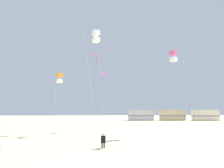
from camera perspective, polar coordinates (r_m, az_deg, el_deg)
name	(u,v)px	position (r m, az deg, el deg)	size (l,w,h in m)	color
kite_flyer_standing	(103,140)	(15.66, -2.43, -15.08)	(0.35, 0.52, 1.16)	black
kite_box_orange	(59,78)	(26.01, -14.17, 1.56)	(1.02, 1.02, 7.19)	silver
kite_box_white	(96,37)	(20.94, -4.42, 12.81)	(1.59, 1.59, 10.51)	silver
kite_diamond_scarlet	(97,58)	(25.42, -4.22, 6.99)	(1.74, 1.74, 9.56)	silver
kite_box_rainbow	(173,56)	(24.06, 16.45, 7.27)	(1.86, 1.91, 9.23)	silver
kite_diamond_magenta	(104,76)	(28.67, -2.32, 2.13)	(1.66, 1.66, 7.87)	silver
rv_van_silver	(141,115)	(56.45, 7.85, -8.45)	(6.44, 2.34, 2.80)	#B7BABF
rv_van_tan	(172,115)	(57.98, 16.14, -8.20)	(6.47, 2.43, 2.80)	#C6B28C
rv_van_cream	(205,115)	(59.49, 24.14, -7.83)	(6.56, 2.70, 2.80)	beige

